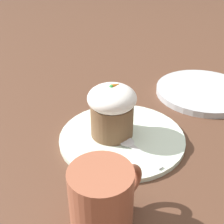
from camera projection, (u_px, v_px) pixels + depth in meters
ground_plane at (122, 140)px, 0.65m from camera, size 4.00×4.00×0.00m
dessert_plate at (122, 138)px, 0.64m from camera, size 0.26×0.26×0.01m
carrot_cake at (112, 109)px, 0.62m from camera, size 0.10×0.10×0.11m
spoon at (132, 146)px, 0.61m from camera, size 0.03×0.12×0.01m
coffee_cup at (102, 199)px, 0.44m from camera, size 0.13×0.09×0.10m
side_plate at (202, 91)px, 0.81m from camera, size 0.24×0.24×0.02m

